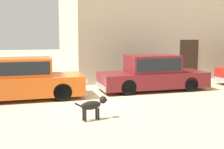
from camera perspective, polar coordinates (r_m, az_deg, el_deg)
ground_plane at (r=10.32m, az=-3.29°, el=-5.26°), size 80.00×80.00×0.00m
parked_sedan_nearest at (r=11.00m, az=-16.69°, el=-0.84°), size 4.30×1.87×1.51m
parked_sedan_second at (r=12.35m, az=8.02°, el=0.29°), size 4.74×1.85×1.50m
apartment_block at (r=19.68m, az=16.51°, el=13.44°), size 16.72×6.26×8.79m
stray_dog_spotted at (r=7.96m, az=-3.61°, el=-6.02°), size 1.01×0.32×0.67m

